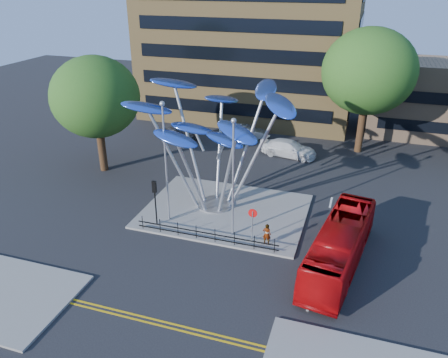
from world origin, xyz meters
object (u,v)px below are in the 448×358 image
(parked_car_left, at_px, (179,133))
(street_lamp_left, at_px, (165,153))
(leaf_sculpture, at_px, (214,121))
(no_entry_sign_island, at_px, (252,220))
(street_lamp_right, at_px, (233,168))
(tree_right, at_px, (369,72))
(pedestrian, at_px, (267,234))
(red_bus, at_px, (340,246))
(parked_car_mid, at_px, (247,132))
(tree_left, at_px, (95,97))
(traffic_light_island, at_px, (155,194))
(parked_car_right, at_px, (289,148))

(parked_car_left, bearing_deg, street_lamp_left, -161.28)
(leaf_sculpture, xyz_separation_m, no_entry_sign_island, (4.07, -4.16, -5.06))
(street_lamp_right, xyz_separation_m, no_entry_sign_island, (1.50, -0.48, -3.28))
(tree_right, relative_size, street_lamp_left, 1.38)
(pedestrian, bearing_deg, no_entry_sign_island, 0.37)
(tree_right, xyz_separation_m, street_lamp_left, (-12.50, -18.50, -2.68))
(leaf_sculpture, height_order, street_lamp_right, leaf_sculpture)
(pedestrian, distance_m, parked_car_left, 21.90)
(street_lamp_left, relative_size, red_bus, 0.86)
(pedestrian, height_order, parked_car_mid, pedestrian)
(tree_left, relative_size, traffic_light_island, 3.01)
(no_entry_sign_island, xyz_separation_m, pedestrian, (1.00, -0.02, -0.90))
(tree_right, xyz_separation_m, tree_left, (-22.00, -12.00, -1.24))
(pedestrian, bearing_deg, traffic_light_island, 1.31)
(street_lamp_right, relative_size, parked_car_mid, 1.98)
(traffic_light_island, xyz_separation_m, red_bus, (12.68, -0.66, -1.20))
(pedestrian, relative_size, parked_car_left, 0.37)
(tree_left, xyz_separation_m, leaf_sculpture, (11.93, -3.32, 0.08))
(red_bus, bearing_deg, parked_car_right, 119.01)
(leaf_sculpture, height_order, no_entry_sign_island, leaf_sculpture)
(tree_right, height_order, leaf_sculpture, tree_right)
(parked_car_right, bearing_deg, street_lamp_right, -176.62)
(traffic_light_island, distance_m, no_entry_sign_island, 7.05)
(tree_left, bearing_deg, red_bus, -20.64)
(street_lamp_left, bearing_deg, tree_right, 55.95)
(tree_right, distance_m, parked_car_right, 10.30)
(red_bus, bearing_deg, pedestrian, -179.19)
(leaf_sculpture, relative_size, street_lamp_left, 1.45)
(tree_right, distance_m, no_entry_sign_island, 21.31)
(tree_left, height_order, pedestrian, tree_left)
(leaf_sculpture, distance_m, no_entry_sign_island, 7.71)
(street_lamp_left, distance_m, red_bus, 12.90)
(leaf_sculpture, bearing_deg, traffic_light_island, -125.04)
(tree_right, bearing_deg, tree_left, -151.39)
(street_lamp_left, bearing_deg, pedestrian, -7.59)
(leaf_sculpture, distance_m, parked_car_right, 13.84)
(traffic_light_island, bearing_deg, street_lamp_right, 5.19)
(parked_car_right, bearing_deg, parked_car_left, 92.52)
(tree_right, height_order, street_lamp_right, tree_right)
(no_entry_sign_island, relative_size, parked_car_left, 0.60)
(no_entry_sign_island, bearing_deg, parked_car_mid, 106.37)
(leaf_sculpture, relative_size, pedestrian, 8.36)
(leaf_sculpture, xyz_separation_m, street_lamp_left, (-2.43, -3.18, -1.52))
(parked_car_mid, distance_m, parked_car_right, 6.56)
(leaf_sculpture, distance_m, parked_car_left, 16.71)
(street_lamp_right, distance_m, no_entry_sign_island, 3.64)
(street_lamp_left, distance_m, street_lamp_right, 5.03)
(street_lamp_right, bearing_deg, no_entry_sign_island, -17.87)
(parked_car_left, bearing_deg, tree_left, 158.64)
(street_lamp_left, height_order, no_entry_sign_island, street_lamp_left)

